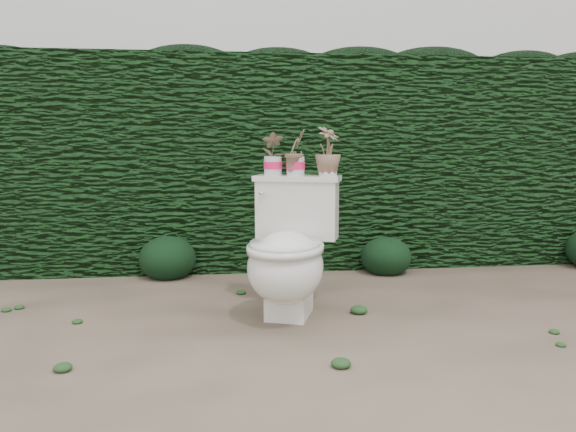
{
  "coord_description": "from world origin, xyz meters",
  "views": [
    {
      "loc": [
        -0.43,
        -2.97,
        0.98
      ],
      "look_at": [
        -0.04,
        0.18,
        0.55
      ],
      "focal_mm": 35.0,
      "sensor_mm": 36.0,
      "label": 1
    }
  ],
  "objects": [
    {
      "name": "potted_plant_right",
      "position": [
        0.19,
        0.21,
        0.91
      ],
      "size": [
        0.21,
        0.21,
        0.27
      ],
      "primitive_type": "imported",
      "rotation": [
        0.0,
        0.0,
        0.84
      ],
      "color": "#247424",
      "rests_on": "toilet"
    },
    {
      "name": "ground",
      "position": [
        0.0,
        0.0,
        0.0
      ],
      "size": [
        60.0,
        60.0,
        0.0
      ],
      "primitive_type": "plane",
      "color": "#7F6B57",
      "rests_on": "ground"
    },
    {
      "name": "hedge",
      "position": [
        0.0,
        1.6,
        0.8
      ],
      "size": [
        8.0,
        1.0,
        1.6
      ],
      "primitive_type": "cube",
      "color": "#163F15",
      "rests_on": "ground"
    },
    {
      "name": "potted_plant_center",
      "position": [
        0.01,
        0.27,
        0.9
      ],
      "size": [
        0.18,
        0.18,
        0.25
      ],
      "primitive_type": "imported",
      "rotation": [
        0.0,
        0.0,
        0.83
      ],
      "color": "#247424",
      "rests_on": "toilet"
    },
    {
      "name": "potted_plant_left",
      "position": [
        -0.12,
        0.32,
        0.9
      ],
      "size": [
        0.13,
        0.09,
        0.24
      ],
      "primitive_type": "imported",
      "rotation": [
        0.0,
        0.0,
        3.17
      ],
      "color": "#247424",
      "rests_on": "toilet"
    },
    {
      "name": "liriope_clump_2",
      "position": [
        0.79,
        1.0,
        0.15
      ],
      "size": [
        0.37,
        0.37,
        0.3
      ],
      "primitive_type": "ellipsoid",
      "color": "black",
      "rests_on": "ground"
    },
    {
      "name": "toilet",
      "position": [
        -0.06,
        0.04,
        0.36
      ],
      "size": [
        0.65,
        0.79,
        0.78
      ],
      "rotation": [
        0.0,
        0.0,
        -0.34
      ],
      "color": "silver",
      "rests_on": "ground"
    },
    {
      "name": "house_wall",
      "position": [
        0.6,
        6.0,
        2.0
      ],
      "size": [
        8.0,
        3.5,
        4.0
      ],
      "primitive_type": "cube",
      "color": "silver",
      "rests_on": "ground"
    },
    {
      "name": "liriope_clump_1",
      "position": [
        -0.81,
        1.07,
        0.16
      ],
      "size": [
        0.41,
        0.41,
        0.33
      ],
      "primitive_type": "ellipsoid",
      "color": "black",
      "rests_on": "ground"
    }
  ]
}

